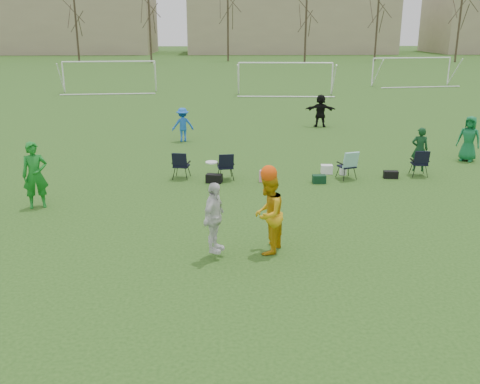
{
  "coord_description": "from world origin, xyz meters",
  "views": [
    {
      "loc": [
        -0.93,
        -10.27,
        5.24
      ],
      "look_at": [
        -0.51,
        2.43,
        1.25
      ],
      "focal_mm": 40.0,
      "sensor_mm": 36.0,
      "label": 1
    }
  ],
  "objects_px": {
    "fielder_green_near": "(35,175)",
    "goal_right": "(412,63)",
    "fielder_green_far": "(469,139)",
    "fielder_blue": "(183,125)",
    "fielder_black": "(320,111)",
    "goal_mid": "(285,69)",
    "goal_left": "(109,68)",
    "center_contest": "(251,214)"
  },
  "relations": [
    {
      "from": "fielder_black",
      "to": "goal_right",
      "type": "xyz_separation_m",
      "value": [
        11.71,
        20.02,
        1.06
      ]
    },
    {
      "from": "goal_left",
      "to": "goal_right",
      "type": "height_order",
      "value": "same"
    },
    {
      "from": "fielder_blue",
      "to": "goal_left",
      "type": "distance_m",
      "value": 20.88
    },
    {
      "from": "center_contest",
      "to": "goal_mid",
      "type": "height_order",
      "value": "goal_mid"
    },
    {
      "from": "fielder_green_near",
      "to": "fielder_green_far",
      "type": "relative_size",
      "value": 1.1
    },
    {
      "from": "fielder_black",
      "to": "goal_mid",
      "type": "bearing_deg",
      "value": -82.97
    },
    {
      "from": "goal_mid",
      "to": "goal_left",
      "type": "bearing_deg",
      "value": 175.87
    },
    {
      "from": "goal_right",
      "to": "fielder_blue",
      "type": "bearing_deg",
      "value": -136.57
    },
    {
      "from": "fielder_blue",
      "to": "fielder_black",
      "type": "bearing_deg",
      "value": -166.89
    },
    {
      "from": "goal_left",
      "to": "goal_mid",
      "type": "bearing_deg",
      "value": -13.13
    },
    {
      "from": "goal_mid",
      "to": "fielder_green_far",
      "type": "bearing_deg",
      "value": -73.36
    },
    {
      "from": "goal_right",
      "to": "fielder_green_far",
      "type": "bearing_deg",
      "value": -112.45
    },
    {
      "from": "center_contest",
      "to": "goal_left",
      "type": "xyz_separation_m",
      "value": [
        -9.71,
        32.53,
        0.92
      ]
    },
    {
      "from": "fielder_green_near",
      "to": "center_contest",
      "type": "distance_m",
      "value": 7.17
    },
    {
      "from": "fielder_green_far",
      "to": "center_contest",
      "type": "distance_m",
      "value": 12.72
    },
    {
      "from": "goal_mid",
      "to": "fielder_green_near",
      "type": "bearing_deg",
      "value": -107.28
    },
    {
      "from": "center_contest",
      "to": "goal_mid",
      "type": "distance_m",
      "value": 30.84
    },
    {
      "from": "fielder_green_near",
      "to": "goal_right",
      "type": "distance_m",
      "value": 39.86
    },
    {
      "from": "goal_left",
      "to": "goal_mid",
      "type": "xyz_separation_m",
      "value": [
        14.0,
        -2.0,
        0.0
      ]
    },
    {
      "from": "fielder_green_far",
      "to": "goal_left",
      "type": "bearing_deg",
      "value": 166.43
    },
    {
      "from": "fielder_green_far",
      "to": "fielder_black",
      "type": "relative_size",
      "value": 1.04
    },
    {
      "from": "fielder_green_far",
      "to": "fielder_black",
      "type": "height_order",
      "value": "fielder_green_far"
    },
    {
      "from": "fielder_green_near",
      "to": "goal_mid",
      "type": "bearing_deg",
      "value": 49.44
    },
    {
      "from": "fielder_green_near",
      "to": "fielder_green_far",
      "type": "distance_m",
      "value": 16.21
    },
    {
      "from": "fielder_black",
      "to": "goal_left",
      "type": "height_order",
      "value": "goal_left"
    },
    {
      "from": "goal_left",
      "to": "goal_right",
      "type": "xyz_separation_m",
      "value": [
        26.0,
        4.0,
        0.0
      ]
    },
    {
      "from": "center_contest",
      "to": "goal_mid",
      "type": "relative_size",
      "value": 0.31
    },
    {
      "from": "fielder_green_far",
      "to": "fielder_blue",
      "type": "bearing_deg",
      "value": -161.64
    },
    {
      "from": "fielder_black",
      "to": "fielder_green_far",
      "type": "bearing_deg",
      "value": 126.64
    },
    {
      "from": "fielder_blue",
      "to": "fielder_green_near",
      "type": "bearing_deg",
      "value": 54.96
    },
    {
      "from": "fielder_blue",
      "to": "goal_left",
      "type": "relative_size",
      "value": 0.21
    },
    {
      "from": "fielder_blue",
      "to": "center_contest",
      "type": "height_order",
      "value": "center_contest"
    },
    {
      "from": "goal_mid",
      "to": "fielder_blue",
      "type": "bearing_deg",
      "value": -107.12
    },
    {
      "from": "goal_mid",
      "to": "goal_right",
      "type": "bearing_deg",
      "value": 30.57
    },
    {
      "from": "fielder_green_near",
      "to": "fielder_blue",
      "type": "xyz_separation_m",
      "value": [
        3.7,
        9.35,
        -0.21
      ]
    },
    {
      "from": "fielder_green_near",
      "to": "fielder_black",
      "type": "relative_size",
      "value": 1.15
    },
    {
      "from": "fielder_green_far",
      "to": "goal_left",
      "type": "distance_m",
      "value": 30.3
    },
    {
      "from": "fielder_green_far",
      "to": "goal_right",
      "type": "distance_m",
      "value": 28.62
    },
    {
      "from": "fielder_green_far",
      "to": "center_contest",
      "type": "relative_size",
      "value": 0.78
    },
    {
      "from": "fielder_blue",
      "to": "goal_left",
      "type": "height_order",
      "value": "goal_left"
    },
    {
      "from": "center_contest",
      "to": "goal_left",
      "type": "height_order",
      "value": "goal_left"
    },
    {
      "from": "goal_left",
      "to": "fielder_green_near",
      "type": "bearing_deg",
      "value": -88.05
    }
  ]
}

